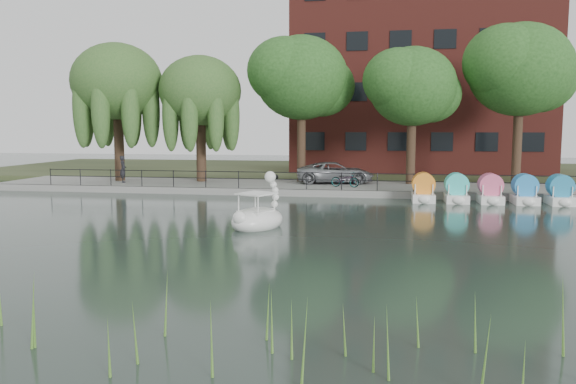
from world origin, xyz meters
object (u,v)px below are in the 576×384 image
(bicycle, at_px, (345,179))
(pedestrian, at_px, (123,167))
(swan_boat, at_px, (258,216))
(minivan, at_px, (335,171))

(bicycle, bearing_deg, pedestrian, 102.23)
(pedestrian, height_order, swan_boat, pedestrian)
(bicycle, distance_m, pedestrian, 14.21)
(bicycle, distance_m, swan_boat, 12.23)
(bicycle, bearing_deg, swan_boat, -178.68)
(bicycle, height_order, swan_boat, swan_boat)
(minivan, distance_m, swan_boat, 14.29)
(swan_boat, bearing_deg, minivan, 107.67)
(pedestrian, distance_m, swan_boat, 16.91)
(minivan, xyz_separation_m, bicycle, (0.78, -2.22, -0.28))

